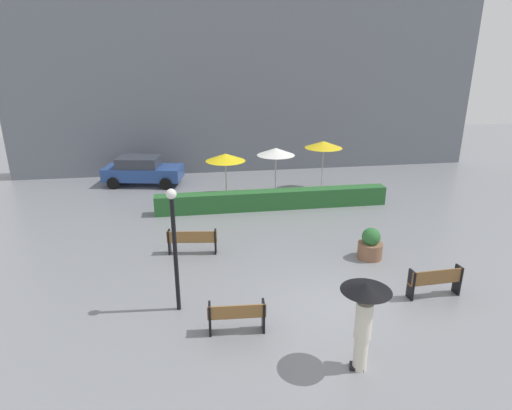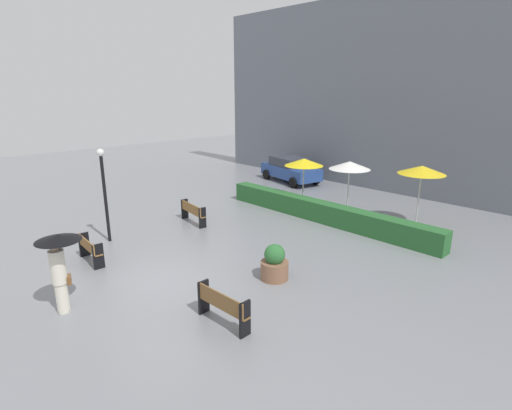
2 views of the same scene
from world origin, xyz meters
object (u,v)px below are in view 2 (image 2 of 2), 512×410
object	(u,v)px
bench_near_right	(222,305)
lamp_post	(104,185)
pedestrian_with_umbrella	(59,260)
patio_umbrella_yellow	(304,162)
patio_umbrella_white	(350,165)
bench_near_left	(90,248)
bench_far_left	(192,211)
parked_car	(290,169)
patio_umbrella_yellow_far	(422,170)
planter_pot	(275,264)

from	to	relation	value
bench_near_right	lamp_post	bearing A→B (deg)	176.09
pedestrian_with_umbrella	patio_umbrella_yellow	xyz separation A→B (m)	(-1.96, 12.17, 0.80)
patio_umbrella_white	bench_near_left	bearing A→B (deg)	-106.60
bench_near_left	bench_near_right	xyz separation A→B (m)	(6.04, 0.84, 0.03)
lamp_post	bench_far_left	bearing A→B (deg)	82.60
patio_umbrella_white	parked_car	size ratio (longest dim) A/B	0.58
pedestrian_with_umbrella	bench_near_left	bearing A→B (deg)	146.42
bench_far_left	parked_car	xyz separation A→B (m)	(-2.54, 9.34, 0.27)
bench_far_left	bench_near_left	size ratio (longest dim) A/B	1.19
bench_near_right	parked_car	world-z (taller)	parked_car
bench_near_left	patio_umbrella_yellow_far	size ratio (longest dim) A/B	0.58
pedestrian_with_umbrella	lamp_post	world-z (taller)	lamp_post
bench_near_right	patio_umbrella_yellow_far	xyz separation A→B (m)	(-0.12, 10.95, 1.89)
bench_near_right	planter_pot	xyz separation A→B (m)	(-0.85, 2.79, -0.06)
bench_near_right	lamp_post	xyz separation A→B (m)	(-7.56, 0.52, 1.68)
planter_pot	patio_umbrella_white	distance (m)	7.52
bench_near_left	bench_near_right	bearing A→B (deg)	7.87
pedestrian_with_umbrella	bench_far_left	bearing A→B (deg)	118.87
patio_umbrella_yellow_far	parked_car	world-z (taller)	patio_umbrella_yellow_far
bench_near_left	planter_pot	bearing A→B (deg)	34.95
bench_far_left	patio_umbrella_yellow_far	xyz separation A→B (m)	(6.97, 6.83, 1.89)
lamp_post	patio_umbrella_white	bearing A→B (deg)	63.20
patio_umbrella_yellow_far	parked_car	distance (m)	9.97
planter_pot	lamp_post	size ratio (longest dim) A/B	0.32
bench_far_left	patio_umbrella_yellow_far	size ratio (longest dim) A/B	0.69
parked_car	patio_umbrella_white	bearing A→B (deg)	-28.65
bench_near_left	planter_pot	xyz separation A→B (m)	(5.19, 3.63, -0.03)
planter_pot	patio_umbrella_yellow	size ratio (longest dim) A/B	0.46
bench_near_right	parked_car	xyz separation A→B (m)	(-9.63, 13.46, 0.27)
lamp_post	parked_car	bearing A→B (deg)	99.09
pedestrian_with_umbrella	patio_umbrella_yellow	bearing A→B (deg)	99.17
patio_umbrella_yellow_far	parked_car	xyz separation A→B (m)	(-9.51, 2.51, -1.62)
pedestrian_with_umbrella	planter_pot	world-z (taller)	pedestrian_with_umbrella
patio_umbrella_yellow	parked_car	xyz separation A→B (m)	(-4.28, 3.89, -1.46)
bench_far_left	bench_near_right	size ratio (longest dim) A/B	1.09
patio_umbrella_yellow	patio_umbrella_yellow_far	world-z (taller)	patio_umbrella_yellow_far
bench_near_left	bench_near_right	size ratio (longest dim) A/B	0.92
bench_near_right	bench_far_left	bearing A→B (deg)	149.83
patio_umbrella_white	lamp_post	bearing A→B (deg)	-116.80
bench_far_left	patio_umbrella_yellow	size ratio (longest dim) A/B	0.74
patio_umbrella_white	patio_umbrella_yellow_far	bearing A→B (deg)	23.14
lamp_post	bench_near_left	bearing A→B (deg)	-41.76
lamp_post	patio_umbrella_white	world-z (taller)	lamp_post
pedestrian_with_umbrella	planter_pot	bearing A→B (deg)	64.87
bench_near_left	patio_umbrella_yellow_far	bearing A→B (deg)	63.33
bench_far_left	lamp_post	xyz separation A→B (m)	(-0.47, -3.60, 1.69)
bench_far_left	lamp_post	distance (m)	4.01
bench_near_left	lamp_post	size ratio (longest dim) A/B	0.42
pedestrian_with_umbrella	patio_umbrella_white	bearing A→B (deg)	87.68
bench_near_left	parked_car	bearing A→B (deg)	104.08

